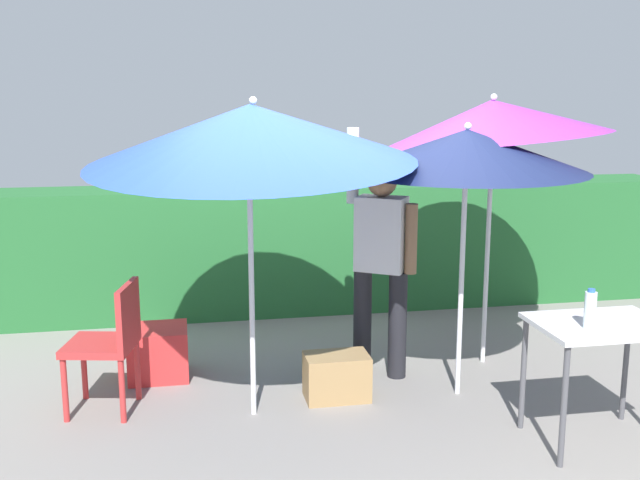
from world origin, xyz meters
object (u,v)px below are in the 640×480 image
object	(u,v)px
chair_plastic	(111,339)
folding_table	(600,338)
umbrella_yellow	(251,133)
crate_cardboard	(337,377)
umbrella_rainbow	(467,151)
bottle_water	(590,309)
cooler_box	(158,352)
umbrella_orange	(493,120)
person_vendor	(381,256)

from	to	relation	value
chair_plastic	folding_table	size ratio (longest dim) A/B	1.11
umbrella_yellow	crate_cardboard	world-z (taller)	umbrella_yellow
umbrella_rainbow	crate_cardboard	size ratio (longest dim) A/B	4.31
umbrella_yellow	bottle_water	bearing A→B (deg)	-24.66
crate_cardboard	cooler_box	bearing A→B (deg)	152.44
chair_plastic	umbrella_yellow	bearing A→B (deg)	-14.30
cooler_box	crate_cardboard	xyz separation A→B (m)	(1.25, -0.65, -0.03)
chair_plastic	crate_cardboard	xyz separation A→B (m)	(1.54, -0.08, -0.35)
folding_table	bottle_water	xyz separation A→B (m)	(-0.13, -0.08, 0.21)
umbrella_yellow	umbrella_rainbow	bearing A→B (deg)	3.26
umbrella_orange	folding_table	world-z (taller)	umbrella_orange
cooler_box	umbrella_rainbow	bearing A→B (deg)	-18.84
umbrella_orange	bottle_water	bearing A→B (deg)	-89.91
person_vendor	umbrella_yellow	bearing A→B (deg)	-151.10
person_vendor	cooler_box	bearing A→B (deg)	171.37
umbrella_orange	umbrella_yellow	distance (m)	2.00
person_vendor	folding_table	world-z (taller)	person_vendor
crate_cardboard	bottle_water	size ratio (longest dim) A/B	1.87
cooler_box	folding_table	distance (m)	3.16
person_vendor	folding_table	xyz separation A→B (m)	(1.02, -1.34, -0.26)
umbrella_rainbow	folding_table	distance (m)	1.49
person_vendor	crate_cardboard	xyz separation A→B (m)	(-0.42, -0.40, -0.77)
cooler_box	folding_table	xyz separation A→B (m)	(2.69, -1.60, 0.48)
umbrella_yellow	crate_cardboard	distance (m)	1.83
umbrella_orange	umbrella_yellow	world-z (taller)	umbrella_orange
umbrella_rainbow	umbrella_yellow	xyz separation A→B (m)	(-1.47, -0.08, 0.14)
umbrella_orange	crate_cardboard	xyz separation A→B (m)	(-1.30, -0.48, -1.76)
umbrella_rainbow	umbrella_yellow	world-z (taller)	umbrella_yellow
umbrella_yellow	folding_table	xyz separation A→B (m)	(2.03, -0.79, -1.21)
umbrella_rainbow	chair_plastic	world-z (taller)	umbrella_rainbow
person_vendor	cooler_box	distance (m)	1.84
crate_cardboard	bottle_water	distance (m)	1.81
umbrella_orange	crate_cardboard	distance (m)	2.25
umbrella_orange	umbrella_yellow	bearing A→B (deg)	-161.26
umbrella_yellow	folding_table	size ratio (longest dim) A/B	2.73
umbrella_yellow	person_vendor	size ratio (longest dim) A/B	1.16
umbrella_rainbow	person_vendor	xyz separation A→B (m)	(-0.46, 0.47, -0.81)
umbrella_yellow	bottle_water	xyz separation A→B (m)	(1.89, -0.87, -1.00)
umbrella_rainbow	crate_cardboard	bearing A→B (deg)	175.20
umbrella_yellow	umbrella_orange	bearing A→B (deg)	18.74
person_vendor	bottle_water	bearing A→B (deg)	-58.15
umbrella_orange	folding_table	xyz separation A→B (m)	(0.14, -1.43, -1.25)
umbrella_yellow	bottle_water	distance (m)	2.31
crate_cardboard	bottle_water	xyz separation A→B (m)	(1.30, -1.03, 0.72)
cooler_box	bottle_water	xyz separation A→B (m)	(2.55, -1.68, 0.69)
umbrella_orange	cooler_box	size ratio (longest dim) A/B	4.94
umbrella_yellow	person_vendor	distance (m)	1.49
folding_table	umbrella_yellow	bearing A→B (deg)	158.77
crate_cardboard	bottle_water	bearing A→B (deg)	-38.22
umbrella_rainbow	person_vendor	distance (m)	1.05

